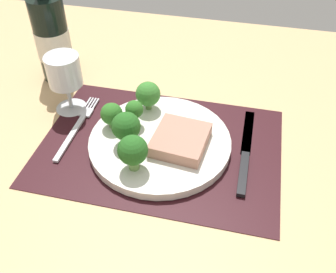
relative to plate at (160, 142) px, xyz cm
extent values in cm
cube|color=tan|center=(0.00, 0.00, -2.60)|extent=(140.00, 110.00, 3.00)
cube|color=black|center=(0.00, 0.00, -0.95)|extent=(43.99, 31.04, 0.30)
cylinder|color=silver|center=(0.00, 0.00, 0.00)|extent=(26.03, 26.03, 1.60)
cube|color=tan|center=(3.93, -0.60, 1.97)|extent=(10.11, 10.82, 2.35)
cylinder|color=#6B994C|center=(-2.49, -7.93, 1.79)|extent=(1.83, 1.83, 1.98)
sphere|color=#235B1E|center=(-2.49, -7.93, 4.93)|extent=(5.06, 5.06, 5.06)
cylinder|color=#6B994C|center=(-5.41, -2.38, 1.71)|extent=(1.35, 1.35, 1.83)
sphere|color=#235B1E|center=(-5.41, -2.38, 4.81)|extent=(5.12, 5.12, 5.12)
cylinder|color=#5B8942|center=(-5.55, 2.97, 1.89)|extent=(1.23, 1.23, 2.19)
sphere|color=#2D6B23|center=(-5.55, 2.97, 4.43)|extent=(3.39, 3.39, 3.39)
cylinder|color=#5B8942|center=(-4.42, 8.37, 1.51)|extent=(1.21, 1.21, 1.42)
sphere|color=#387A2D|center=(-4.42, 8.37, 4.29)|extent=(4.87, 4.87, 4.87)
cylinder|color=#5B8942|center=(-9.51, 1.47, 1.42)|extent=(1.48, 1.48, 1.25)
sphere|color=#2D6B23|center=(-9.51, 1.47, 3.81)|extent=(4.14, 4.14, 4.14)
cube|color=silver|center=(-16.98, -2.00, -0.55)|extent=(1.00, 13.00, 0.50)
cube|color=silver|center=(-16.98, 5.80, -0.55)|extent=(2.40, 2.60, 0.40)
cube|color=silver|center=(-17.88, 8.90, -0.55)|extent=(0.30, 3.60, 0.35)
cube|color=silver|center=(-17.28, 8.90, -0.55)|extent=(0.30, 3.60, 0.35)
cube|color=silver|center=(-16.68, 8.90, -0.55)|extent=(0.30, 3.60, 0.35)
cube|color=silver|center=(-16.08, 8.90, -0.55)|extent=(0.30, 3.60, 0.35)
cube|color=black|center=(15.60, -3.90, -0.40)|extent=(1.40, 10.00, 0.80)
cube|color=silver|center=(15.60, 7.60, -0.65)|extent=(1.80, 13.00, 0.30)
cylinder|color=black|center=(-28.24, 17.88, 8.14)|extent=(7.29, 7.29, 18.48)
cylinder|color=silver|center=(-28.24, 17.88, 7.22)|extent=(7.44, 7.44, 6.47)
cylinder|color=silver|center=(-20.76, 7.07, -0.90)|extent=(6.31, 6.31, 0.40)
cylinder|color=silver|center=(-20.76, 7.07, 2.13)|extent=(0.80, 0.80, 5.65)
cylinder|color=silver|center=(-20.76, 7.07, 8.04)|extent=(6.65, 6.65, 6.17)
cylinder|color=#560C19|center=(-20.76, 7.07, 6.12)|extent=(5.85, 5.85, 2.34)
camera|label=1|loc=(13.03, -49.48, 47.80)|focal=40.70mm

